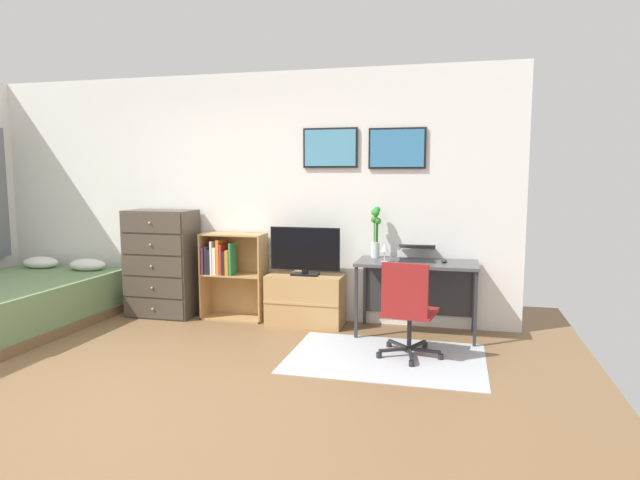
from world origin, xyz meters
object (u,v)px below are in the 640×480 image
object	(u,v)px
wine_glass	(385,248)
dresser	(162,263)
bookshelf	(228,269)
bamboo_vase	(376,230)
bed	(17,303)
computer_mouse	(444,261)
television	(305,252)
tv_stand	(306,300)
laptop	(417,254)
office_chair	(407,308)
desk	(417,274)

from	to	relation	value
wine_glass	dresser	bearing A→B (deg)	176.38
bookshelf	bamboo_vase	distance (m)	1.70
bookshelf	bed	bearing A→B (deg)	-157.33
bed	computer_mouse	world-z (taller)	computer_mouse
bookshelf	television	bearing A→B (deg)	-4.79
television	wine_glass	bearing A→B (deg)	-10.14
tv_stand	bamboo_vase	bearing A→B (deg)	8.01
dresser	wine_glass	world-z (taller)	dresser
laptop	computer_mouse	size ratio (longest dim) A/B	3.96
tv_stand	dresser	bearing A→B (deg)	-179.49
dresser	office_chair	size ratio (longest dim) A/B	1.40
laptop	wine_glass	size ratio (longest dim) A/B	2.29
television	bamboo_vase	distance (m)	0.77
bed	dresser	size ratio (longest dim) A/B	1.66
desk	computer_mouse	distance (m)	0.31
wine_glass	bamboo_vase	bearing A→B (deg)	115.11
bookshelf	dresser	bearing A→B (deg)	-174.98
dresser	wine_glass	size ratio (longest dim) A/B	6.67
tv_stand	television	size ratio (longest dim) A/B	1.07
dresser	laptop	xyz separation A→B (m)	(2.84, 0.05, 0.20)
wine_glass	desk	bearing A→B (deg)	28.11
bed	office_chair	size ratio (longest dim) A/B	2.32
television	office_chair	distance (m)	1.45
tv_stand	desk	size ratio (longest dim) A/B	0.68
computer_mouse	wine_glass	bearing A→B (deg)	-170.39
desk	wine_glass	bearing A→B (deg)	-151.89
office_chair	bookshelf	bearing A→B (deg)	164.80
dresser	desk	xyz separation A→B (m)	(2.85, 0.01, 0.00)
dresser	television	distance (m)	1.69
dresser	office_chair	world-z (taller)	dresser
bookshelf	tv_stand	xyz separation A→B (m)	(0.90, -0.05, -0.29)
television	laptop	size ratio (longest dim) A/B	1.83
office_chair	bamboo_vase	distance (m)	1.18
desk	tv_stand	bearing A→B (deg)	179.56
bookshelf	wine_glass	world-z (taller)	bookshelf
dresser	desk	bearing A→B (deg)	0.12
office_chair	computer_mouse	distance (m)	0.87
bookshelf	office_chair	size ratio (longest dim) A/B	1.11
desk	laptop	size ratio (longest dim) A/B	2.87
bed	wine_glass	world-z (taller)	wine_glass
laptop	bamboo_vase	bearing A→B (deg)	167.19
bed	office_chair	xyz separation A→B (m)	(4.09, -0.05, 0.20)
bed	wine_glass	xyz separation A→B (m)	(3.80, 0.62, 0.62)
television	laptop	xyz separation A→B (m)	(1.16, 0.05, 0.01)
television	wine_glass	size ratio (longest dim) A/B	4.18
bookshelf	wine_glass	distance (m)	1.80
bed	office_chair	world-z (taller)	office_chair
laptop	bamboo_vase	distance (m)	0.49
bed	bookshelf	bearing A→B (deg)	22.98
bed	desk	size ratio (longest dim) A/B	1.69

